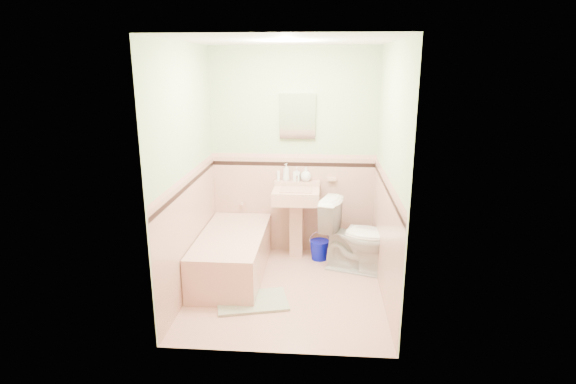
# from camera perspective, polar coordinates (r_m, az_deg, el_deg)

# --- Properties ---
(floor) EXTENTS (2.20, 2.20, 0.00)m
(floor) POSITION_cam_1_polar(r_m,az_deg,el_deg) (4.95, -0.23, -12.02)
(floor) COLOR #D8A18D
(floor) RESTS_ON ground
(ceiling) EXTENTS (2.20, 2.20, 0.00)m
(ceiling) POSITION_cam_1_polar(r_m,az_deg,el_deg) (4.39, -0.26, 18.30)
(ceiling) COLOR white
(ceiling) RESTS_ON ground
(wall_back) EXTENTS (2.50, 0.00, 2.50)m
(wall_back) POSITION_cam_1_polar(r_m,az_deg,el_deg) (5.58, 0.67, 4.82)
(wall_back) COLOR #F2E8C5
(wall_back) RESTS_ON ground
(wall_front) EXTENTS (2.50, 0.00, 2.50)m
(wall_front) POSITION_cam_1_polar(r_m,az_deg,el_deg) (3.45, -1.72, -2.01)
(wall_front) COLOR #F2E8C5
(wall_front) RESTS_ON ground
(wall_left) EXTENTS (0.00, 2.50, 2.50)m
(wall_left) POSITION_cam_1_polar(r_m,az_deg,el_deg) (4.69, -12.52, 2.37)
(wall_left) COLOR #F2E8C5
(wall_left) RESTS_ON ground
(wall_right) EXTENTS (0.00, 2.50, 2.50)m
(wall_right) POSITION_cam_1_polar(r_m,az_deg,el_deg) (4.54, 12.46, 1.94)
(wall_right) COLOR #F2E8C5
(wall_right) RESTS_ON ground
(wainscot_back) EXTENTS (2.00, 0.00, 2.00)m
(wainscot_back) POSITION_cam_1_polar(r_m,az_deg,el_deg) (5.72, 0.64, -1.61)
(wainscot_back) COLOR #DBA692
(wainscot_back) RESTS_ON ground
(wainscot_front) EXTENTS (2.00, 0.00, 2.00)m
(wainscot_front) POSITION_cam_1_polar(r_m,az_deg,el_deg) (3.71, -1.61, -11.57)
(wainscot_front) COLOR #DBA692
(wainscot_front) RESTS_ON ground
(wainscot_left) EXTENTS (0.00, 2.20, 2.20)m
(wainscot_left) POSITION_cam_1_polar(r_m,az_deg,el_deg) (4.87, -11.94, -5.09)
(wainscot_left) COLOR #DBA692
(wainscot_left) RESTS_ON ground
(wainscot_right) EXTENTS (0.00, 2.20, 2.20)m
(wainscot_right) POSITION_cam_1_polar(r_m,az_deg,el_deg) (4.73, 11.85, -5.74)
(wainscot_right) COLOR #DBA692
(wainscot_right) RESTS_ON ground
(accent_back) EXTENTS (2.00, 0.00, 2.00)m
(accent_back) POSITION_cam_1_polar(r_m,az_deg,el_deg) (5.59, 0.65, 3.47)
(accent_back) COLOR black
(accent_back) RESTS_ON ground
(accent_front) EXTENTS (2.00, 0.00, 2.00)m
(accent_front) POSITION_cam_1_polar(r_m,az_deg,el_deg) (3.51, -1.67, -3.95)
(accent_front) COLOR black
(accent_front) RESTS_ON ground
(accent_left) EXTENTS (0.00, 2.20, 2.20)m
(accent_left) POSITION_cam_1_polar(r_m,az_deg,el_deg) (4.72, -12.22, 0.84)
(accent_left) COLOR black
(accent_left) RESTS_ON ground
(accent_right) EXTENTS (0.00, 2.20, 2.20)m
(accent_right) POSITION_cam_1_polar(r_m,az_deg,el_deg) (4.57, 12.14, 0.36)
(accent_right) COLOR black
(accent_right) RESTS_ON ground
(cap_back) EXTENTS (2.00, 0.00, 2.00)m
(cap_back) POSITION_cam_1_polar(r_m,az_deg,el_deg) (5.57, 0.66, 4.48)
(cap_back) COLOR #D89F91
(cap_back) RESTS_ON ground
(cap_front) EXTENTS (2.00, 0.00, 2.00)m
(cap_front) POSITION_cam_1_polar(r_m,az_deg,el_deg) (3.47, -1.68, -2.39)
(cap_front) COLOR #D89F91
(cap_front) RESTS_ON ground
(cap_left) EXTENTS (0.00, 2.20, 2.20)m
(cap_left) POSITION_cam_1_polar(r_m,az_deg,el_deg) (4.69, -12.29, 2.02)
(cap_left) COLOR #D89F91
(cap_left) RESTS_ON ground
(cap_right) EXTENTS (0.00, 2.20, 2.20)m
(cap_right) POSITION_cam_1_polar(r_m,az_deg,el_deg) (4.54, 12.21, 1.57)
(cap_right) COLOR #D89F91
(cap_right) RESTS_ON ground
(bathtub) EXTENTS (0.70, 1.50, 0.45)m
(bathtub) POSITION_cam_1_polar(r_m,az_deg,el_deg) (5.23, -6.90, -7.83)
(bathtub) COLOR #D3A08E
(bathtub) RESTS_ON floor
(tub_faucet) EXTENTS (0.04, 0.12, 0.04)m
(tub_faucet) POSITION_cam_1_polar(r_m,az_deg,el_deg) (5.75, -5.66, -1.29)
(tub_faucet) COLOR silver
(tub_faucet) RESTS_ON wall_back
(sink) EXTENTS (0.55, 0.48, 0.86)m
(sink) POSITION_cam_1_polar(r_m,az_deg,el_deg) (5.56, 1.00, -3.97)
(sink) COLOR #D3A08E
(sink) RESTS_ON floor
(sink_faucet) EXTENTS (0.02, 0.02, 0.10)m
(sink_faucet) POSITION_cam_1_polar(r_m,az_deg,el_deg) (5.54, 1.11, 1.57)
(sink_faucet) COLOR silver
(sink_faucet) RESTS_ON sink
(medicine_cabinet) EXTENTS (0.42, 0.04, 0.53)m
(medicine_cabinet) POSITION_cam_1_polar(r_m,az_deg,el_deg) (5.48, 1.19, 9.38)
(medicine_cabinet) COLOR white
(medicine_cabinet) RESTS_ON wall_back
(soap_dish) EXTENTS (0.11, 0.06, 0.04)m
(soap_dish) POSITION_cam_1_polar(r_m,az_deg,el_deg) (5.59, 5.45, 1.63)
(soap_dish) COLOR #D3A08E
(soap_dish) RESTS_ON wall_back
(soap_bottle_left) EXTENTS (0.11, 0.11, 0.21)m
(soap_bottle_left) POSITION_cam_1_polar(r_m,az_deg,el_deg) (5.57, -0.23, 2.47)
(soap_bottle_left) COLOR #B2B2B2
(soap_bottle_left) RESTS_ON sink
(soap_bottle_mid) EXTENTS (0.09, 0.09, 0.17)m
(soap_bottle_mid) POSITION_cam_1_polar(r_m,az_deg,el_deg) (5.57, 1.09, 2.23)
(soap_bottle_mid) COLOR #B2B2B2
(soap_bottle_mid) RESTS_ON sink
(soap_bottle_right) EXTENTS (0.17, 0.17, 0.17)m
(soap_bottle_right) POSITION_cam_1_polar(r_m,az_deg,el_deg) (5.56, 2.24, 2.22)
(soap_bottle_right) COLOR #B2B2B2
(soap_bottle_right) RESTS_ON sink
(tube) EXTENTS (0.04, 0.04, 0.12)m
(tube) POSITION_cam_1_polar(r_m,az_deg,el_deg) (5.59, -1.19, 2.03)
(tube) COLOR white
(tube) RESTS_ON sink
(toilet) EXTENTS (0.91, 0.68, 0.83)m
(toilet) POSITION_cam_1_polar(r_m,az_deg,el_deg) (5.29, 8.56, -5.40)
(toilet) COLOR white
(toilet) RESTS_ON floor
(bucket) EXTENTS (0.26, 0.26, 0.24)m
(bucket) POSITION_cam_1_polar(r_m,az_deg,el_deg) (5.63, 3.93, -7.17)
(bucket) COLOR #0309AD
(bucket) RESTS_ON floor
(bath_mat) EXTENTS (0.78, 0.61, 0.03)m
(bath_mat) POSITION_cam_1_polar(r_m,az_deg,el_deg) (4.71, -4.45, -13.38)
(bath_mat) COLOR gray
(bath_mat) RESTS_ON floor
(shoe) EXTENTS (0.14, 0.09, 0.05)m
(shoe) POSITION_cam_1_polar(r_m,az_deg,el_deg) (4.70, -6.37, -12.97)
(shoe) COLOR #BF1E59
(shoe) RESTS_ON bath_mat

